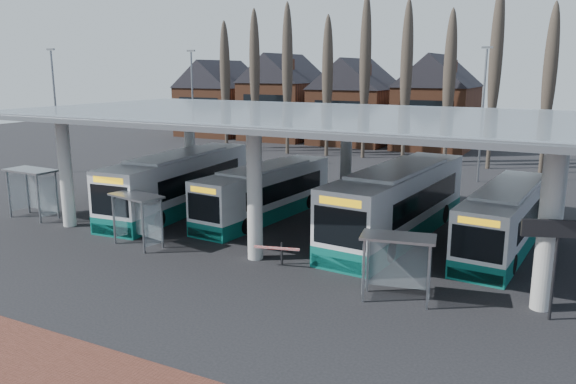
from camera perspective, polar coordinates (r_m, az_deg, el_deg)
The scene contains 16 objects.
ground at distance 24.03m, azimuth -6.41°, elevation -8.44°, with size 140.00×140.00×0.00m, color black.
station_canopy at distance 29.58m, azimuth 2.04°, elevation 6.87°, with size 32.00×16.00×6.34m.
poplar_row at distance 53.11m, azimuth 14.06°, elevation 12.27°, with size 45.10×1.10×14.50m.
townhouse_row at distance 68.77m, azimuth 3.16°, elevation 10.17°, with size 36.80×10.30×12.25m.
lamp_post_a at distance 50.96m, azimuth -9.64°, elevation 8.60°, with size 0.80×0.16×10.17m.
lamp_post_b at distance 45.18m, azimuth 19.15°, elevation 7.64°, with size 0.80×0.16×10.17m.
lamp_post_d at distance 50.67m, azimuth -22.53°, elevation 7.82°, with size 0.80×0.16×10.17m.
bus_0 at distance 35.07m, azimuth -10.90°, elevation 0.88°, with size 3.76×12.89×3.53m.
bus_1 at distance 32.84m, azimuth -2.23°, elevation -0.08°, with size 3.24×11.16×3.06m.
bus_2 at distance 29.60m, azimuth 11.15°, elevation -1.12°, with size 3.92×13.35×3.66m.
bus_3 at distance 28.99m, azimuth 21.22°, elevation -2.60°, with size 3.20×11.17×3.06m.
shelter_0 at distance 35.76m, azimuth -24.41°, elevation 0.91°, with size 3.15×1.66×2.88m.
shelter_1 at distance 28.33m, azimuth -14.88°, elevation -1.62°, with size 2.99×1.92×2.57m.
shelter_2 at distance 21.39m, azimuth 11.11°, elevation -6.06°, with size 2.92×1.85×2.52m.
info_sign_0 at distance 20.95m, azimuth 25.73°, elevation -4.10°, with size 2.30×0.97×3.58m.
barrier at distance 24.67m, azimuth -1.03°, elevation -5.85°, with size 2.00×0.80×1.02m.
Camera 1 is at (12.68, -18.57, 8.48)m, focal length 35.00 mm.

